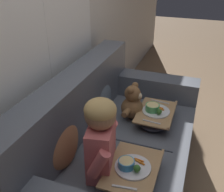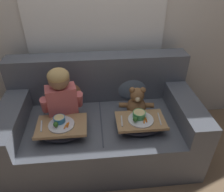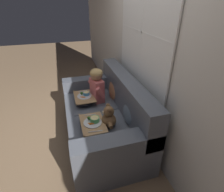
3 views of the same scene
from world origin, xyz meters
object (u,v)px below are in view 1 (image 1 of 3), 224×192
at_px(throw_pillow_behind_teddy, 102,93).
at_px(child_figure, 101,135).
at_px(throw_pillow_behind_child, 62,140).
at_px(lap_tray_teddy, 156,116).
at_px(lap_tray_child, 132,173).
at_px(teddy_bear, 133,104).
at_px(couch, 114,151).

distance_m(throw_pillow_behind_teddy, child_figure, 0.76).
relative_size(throw_pillow_behind_child, lap_tray_teddy, 0.91).
relative_size(child_figure, lap_tray_child, 1.23).
relative_size(throw_pillow_behind_child, child_figure, 0.74).
distance_m(throw_pillow_behind_teddy, lap_tray_child, 0.86).
bearing_deg(teddy_bear, couch, 172.30).
bearing_deg(lap_tray_teddy, lap_tray_child, -179.97).
bearing_deg(couch, throw_pillow_behind_teddy, 34.15).
bearing_deg(child_figure, throw_pillow_behind_child, 90.04).
distance_m(throw_pillow_behind_child, teddy_bear, 0.76).
xyz_separation_m(child_figure, teddy_bear, (0.70, -0.00, -0.16)).
height_order(throw_pillow_behind_child, child_figure, child_figure).
bearing_deg(throw_pillow_behind_teddy, child_figure, -158.10).
distance_m(child_figure, teddy_bear, 0.72).
bearing_deg(couch, lap_tray_teddy, -35.71).
bearing_deg(couch, child_figure, -172.86).
height_order(couch, teddy_bear, couch).
height_order(teddy_bear, lap_tray_child, teddy_bear).
bearing_deg(couch, throw_pillow_behind_child, 145.85).
bearing_deg(throw_pillow_behind_teddy, lap_tray_child, -145.12).
relative_size(throw_pillow_behind_child, lap_tray_child, 0.91).
bearing_deg(throw_pillow_behind_teddy, couch, -145.85).
relative_size(throw_pillow_behind_child, teddy_bear, 1.17).
bearing_deg(teddy_bear, child_figure, 179.72).
xyz_separation_m(teddy_bear, lap_tray_child, (-0.70, -0.20, -0.08)).
relative_size(couch, child_figure, 3.42).
bearing_deg(teddy_bear, lap_tray_child, -163.76).
distance_m(couch, lap_tray_teddy, 0.46).
bearing_deg(throw_pillow_behind_child, lap_tray_teddy, -34.94).
relative_size(teddy_bear, lap_tray_teddy, 0.78).
distance_m(throw_pillow_behind_child, lap_tray_teddy, 0.86).
bearing_deg(lap_tray_teddy, throw_pillow_behind_teddy, 89.88).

